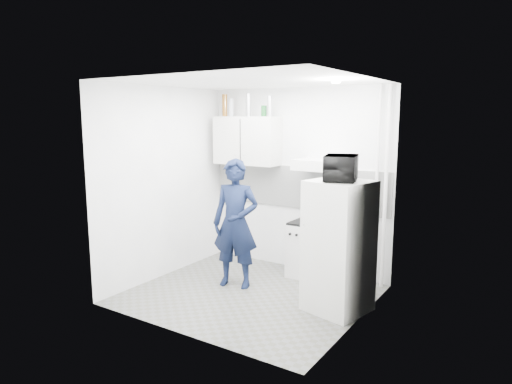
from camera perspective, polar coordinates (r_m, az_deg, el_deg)
The scene contains 22 objects.
floor at distance 5.85m, azimuth -0.84°, elevation -12.67°, with size 2.80×2.80×0.00m, color #595959.
ceiling at distance 5.44m, azimuth -0.91°, elevation 13.64°, with size 2.80×2.80×0.00m, color white.
wall_back at distance 6.56m, azimuth 5.20°, elevation 1.50°, with size 2.80×2.80×0.00m, color white.
wall_left at distance 6.37m, azimuth -11.41°, elevation 1.12°, with size 2.60×2.60×0.00m, color white.
wall_right at distance 4.87m, azimuth 12.96°, elevation -1.47°, with size 2.60×2.60×0.00m, color white.
person at distance 5.90m, azimuth -2.57°, elevation -3.95°, with size 0.61×0.40×1.67m, color black.
stove at distance 6.40m, azimuth 6.47°, elevation -7.22°, with size 0.47×0.47×0.75m, color silver.
fridge at distance 5.26m, azimuth 10.30°, elevation -6.72°, with size 0.62×0.62×1.50m, color beige.
stove_top at distance 6.30m, azimuth 6.53°, elevation -3.85°, with size 0.45×0.45×0.03m, color black.
saucepan at distance 6.33m, azimuth 6.85°, elevation -3.22°, with size 0.17×0.17×0.10m, color silver.
microwave at distance 5.09m, azimuth 10.60°, elevation 2.97°, with size 0.34×0.51×0.28m, color black.
bottle_a at distance 6.97m, azimuth -3.93°, elevation 10.75°, with size 0.08×0.08×0.33m, color brown.
bottle_b at distance 6.90m, azimuth -3.11°, elevation 10.50°, with size 0.07×0.07×0.26m, color #B2B7BC.
bottle_d at distance 6.72m, azimuth -0.97°, elevation 10.81°, with size 0.07×0.07×0.33m, color silver.
canister_b at distance 6.58m, azimuth 0.99°, elevation 10.09°, with size 0.08×0.08×0.15m, color #144C1E.
bottle_e at distance 6.53m, azimuth 1.72°, elevation 10.68°, with size 0.07×0.07×0.29m, color silver.
upper_cabinet at distance 6.74m, azimuth -1.11°, elevation 6.45°, with size 1.00×0.35×0.70m, color beige.
range_hood at distance 6.11m, azimuth 7.89°, elevation 3.41°, with size 0.60×0.50×0.14m, color silver.
backsplash at distance 6.56m, azimuth 5.13°, elevation 0.62°, with size 2.74×0.03×0.60m, color white.
pipe_a at distance 6.00m, azimuth 15.90°, elevation 0.43°, with size 0.05×0.05×2.60m, color silver.
pipe_b at distance 6.03m, azimuth 14.81°, elevation 0.53°, with size 0.04×0.04×2.60m, color silver.
ceiling_spot_fixture at distance 5.13m, azimuth 9.97°, elevation 13.42°, with size 0.10×0.10×0.02m, color white.
Camera 1 is at (3.01, -4.51, 2.20)m, focal length 32.00 mm.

